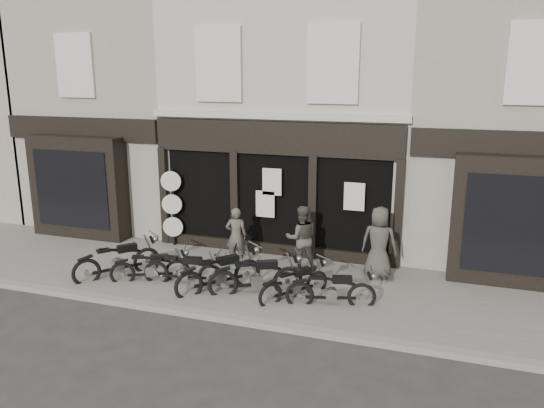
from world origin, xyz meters
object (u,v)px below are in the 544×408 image
(motorcycle_6, at_px, (332,293))
(man_right, at_px, (379,242))
(motorcycle_2, at_px, (185,273))
(man_centre, at_px, (301,238))
(motorcycle_0, at_px, (118,264))
(advert_sign_post, at_px, (173,210))
(motorcycle_1, at_px, (151,270))
(motorcycle_3, at_px, (220,276))
(man_left, at_px, (236,236))
(motorcycle_4, at_px, (257,280))
(motorcycle_5, at_px, (295,287))

(motorcycle_6, relative_size, man_right, 1.08)
(motorcycle_2, bearing_deg, man_centre, 27.88)
(motorcycle_6, height_order, man_right, man_right)
(motorcycle_0, bearing_deg, motorcycle_2, -49.52)
(motorcycle_0, height_order, motorcycle_2, motorcycle_0)
(man_centre, bearing_deg, motorcycle_2, 13.80)
(man_right, height_order, advert_sign_post, advert_sign_post)
(motorcycle_1, distance_m, man_right, 5.77)
(motorcycle_2, relative_size, advert_sign_post, 0.83)
(motorcycle_0, relative_size, motorcycle_3, 1.02)
(man_left, distance_m, man_centre, 1.81)
(motorcycle_6, distance_m, man_centre, 2.35)
(motorcycle_4, relative_size, man_right, 1.13)
(motorcycle_3, xyz_separation_m, man_left, (-0.29, 1.76, 0.47))
(motorcycle_4, height_order, advert_sign_post, advert_sign_post)
(motorcycle_2, distance_m, motorcycle_5, 2.82)
(motorcycle_1, xyz_separation_m, man_left, (1.57, 1.82, 0.52))
(man_centre, bearing_deg, man_left, -19.47)
(motorcycle_4, distance_m, man_right, 3.26)
(motorcycle_5, xyz_separation_m, advert_sign_post, (-4.53, 2.51, 0.83))
(motorcycle_6, bearing_deg, motorcycle_1, 164.88)
(motorcycle_0, distance_m, man_left, 3.14)
(motorcycle_2, distance_m, man_centre, 3.14)
(motorcycle_2, relative_size, man_right, 1.11)
(motorcycle_5, distance_m, advert_sign_post, 5.25)
(motorcycle_4, distance_m, advert_sign_post, 4.48)
(motorcycle_1, distance_m, advert_sign_post, 2.92)
(motorcycle_5, bearing_deg, motorcycle_1, 130.04)
(motorcycle_6, relative_size, man_centre, 1.15)
(motorcycle_2, xyz_separation_m, man_left, (0.68, 1.73, 0.51))
(motorcycle_3, height_order, advert_sign_post, advert_sign_post)
(motorcycle_1, relative_size, motorcycle_4, 0.89)
(motorcycle_0, height_order, motorcycle_6, motorcycle_0)
(man_centre, bearing_deg, motorcycle_5, 78.21)
(motorcycle_2, xyz_separation_m, advert_sign_post, (-1.71, 2.59, 0.81))
(motorcycle_1, relative_size, motorcycle_6, 0.93)
(motorcycle_5, relative_size, man_left, 1.06)
(motorcycle_1, relative_size, motorcycle_3, 0.98)
(motorcycle_3, xyz_separation_m, advert_sign_post, (-2.68, 2.62, 0.77))
(man_centre, bearing_deg, motorcycle_0, 0.97)
(motorcycle_1, bearing_deg, motorcycle_3, -24.00)
(motorcycle_3, distance_m, advert_sign_post, 3.83)
(motorcycle_6, xyz_separation_m, man_left, (-3.04, 1.80, 0.51))
(man_centre, distance_m, advert_sign_post, 4.26)
(motorcycle_0, height_order, motorcycle_3, motorcycle_0)
(advert_sign_post, bearing_deg, motorcycle_1, -89.31)
(man_right, xyz_separation_m, advert_sign_post, (-6.18, 0.65, 0.16))
(motorcycle_0, bearing_deg, motorcycle_6, -51.54)
(motorcycle_4, bearing_deg, motorcycle_0, 154.25)
(motorcycle_6, bearing_deg, motorcycle_2, 163.63)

